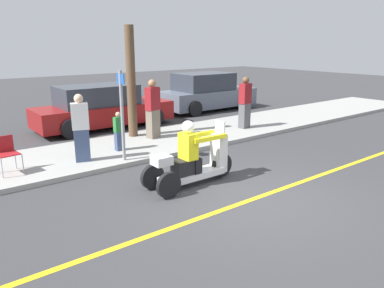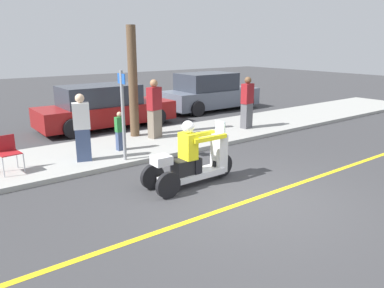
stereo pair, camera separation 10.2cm
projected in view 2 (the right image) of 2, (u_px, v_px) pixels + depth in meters
name	position (u px, v px, depth m)	size (l,w,h in m)	color
ground_plane	(252.00, 200.00, 7.25)	(60.00, 60.00, 0.00)	#38383A
lane_stripe	(235.00, 205.00, 6.99)	(24.00, 0.12, 0.01)	gold
sidewalk_strip	(137.00, 146.00, 10.79)	(28.00, 2.80, 0.12)	#9E9E99
motorcycle_trike	(192.00, 162.00, 7.90)	(2.18, 0.69, 1.41)	black
spectator_far_back	(154.00, 110.00, 11.28)	(0.48, 0.36, 1.77)	#726656
spectator_with_child	(247.00, 104.00, 12.58)	(0.45, 0.31, 1.73)	#515156
spectator_mid_group	(120.00, 132.00, 10.05)	(0.26, 0.17, 1.05)	#38476B
spectator_near_curb	(82.00, 129.00, 9.06)	(0.45, 0.35, 1.66)	#38476B
folding_chair_curbside	(7.00, 150.00, 8.35)	(0.51, 0.51, 0.82)	#A5A8AD
parked_car_lot_left	(209.00, 93.00, 16.72)	(4.44, 2.07, 1.65)	slate
parked_car_lot_center	(105.00, 108.00, 13.24)	(4.82, 1.94, 1.52)	maroon
tree_trunk	(133.00, 82.00, 11.30)	(0.28, 0.28, 3.33)	brown
street_sign	(123.00, 112.00, 9.01)	(0.08, 0.36, 2.20)	gray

